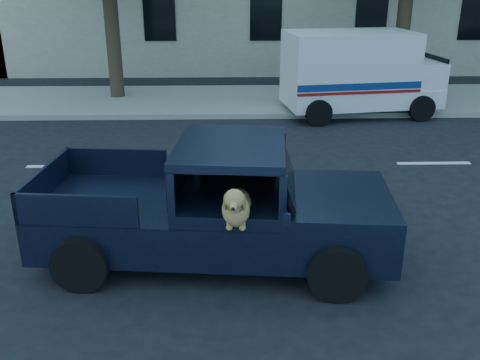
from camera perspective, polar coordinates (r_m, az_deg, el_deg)
The scene contains 5 objects.
ground at distance 8.44m, azimuth 2.11°, elevation -6.28°, with size 120.00×120.00×0.00m, color black.
far_sidewalk at distance 17.10m, azimuth 0.28°, elevation 8.49°, with size 60.00×4.00×0.15m, color gray.
lane_stripes at distance 11.80m, azimuth 10.87°, elevation 1.69°, with size 21.60×0.14×0.01m, color silver, non-canonical shape.
pickup_truck at distance 7.66m, azimuth -3.30°, elevation -4.38°, with size 5.06×2.73×1.75m.
mail_truck at distance 15.81m, azimuth 12.42°, elevation 10.45°, with size 4.53×2.71×2.35m.
Camera 1 is at (-0.49, -7.45, 3.94)m, focal length 40.00 mm.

